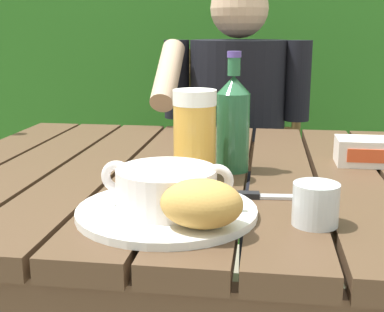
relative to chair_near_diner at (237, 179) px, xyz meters
The scene contains 12 objects.
dining_table 0.92m from the chair_near_diner, 89.74° to the right, with size 1.16×0.93×0.76m.
hedge_backdrop 0.94m from the chair_near_diner, 85.30° to the left, with size 2.77×0.77×2.37m.
chair_near_diner is the anchor object (origin of this frame).
person_eating 0.31m from the chair_near_diner, 90.83° to the right, with size 0.48×0.47×1.21m.
serving_plate 1.22m from the chair_near_diner, 92.22° to the right, with size 0.28×0.28×0.01m.
soup_bowl 1.23m from the chair_near_diner, 92.22° to the right, with size 0.20×0.15×0.07m.
bread_roll 1.30m from the chair_near_diner, 89.25° to the right, with size 0.12×0.09×0.07m.
beer_glass 1.05m from the chair_near_diner, 91.79° to the right, with size 0.08×0.08×0.17m.
beer_bottle 0.99m from the chair_near_diner, 87.73° to the right, with size 0.07×0.07×0.24m.
water_glass_small 1.25m from the chair_near_diner, 81.67° to the right, with size 0.07×0.07×0.06m.
butter_tub 0.93m from the chair_near_diner, 69.62° to the right, with size 0.11×0.09×0.06m.
table_knife 1.12m from the chair_near_diner, 85.22° to the right, with size 0.17×0.03×0.01m.
Camera 1 is at (0.09, -1.03, 1.04)m, focal length 49.27 mm.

